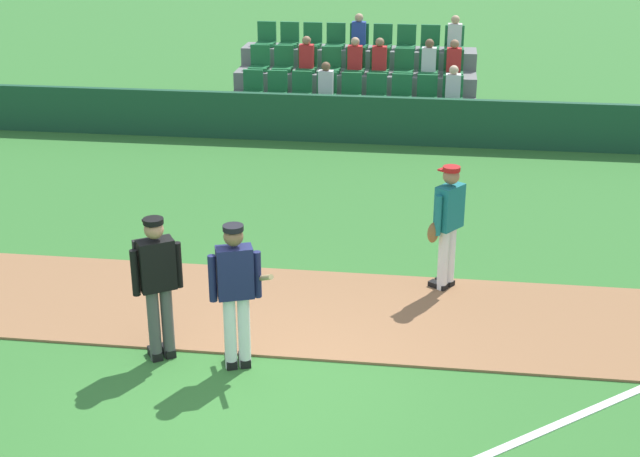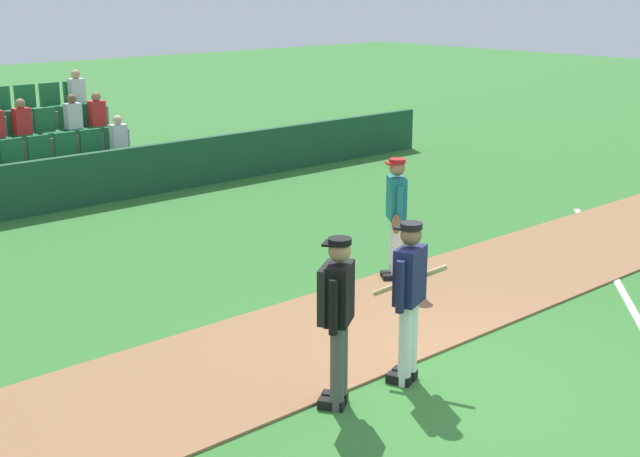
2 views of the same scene
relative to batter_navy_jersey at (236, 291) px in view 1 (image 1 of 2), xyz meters
name	(u,v)px [view 1 (image 1 of 2)]	position (x,y,z in m)	size (l,w,h in m)	color
ground_plane	(251,389)	(0.24, -0.46, -0.97)	(80.00, 80.00, 0.00)	#33702D
infield_dirt_path	(281,309)	(0.24, 1.46, -0.95)	(28.00, 2.45, 0.03)	#936642
foul_line_chalk	(531,436)	(3.24, -0.96, -0.96)	(12.00, 0.10, 0.01)	white
dugout_fence	(346,119)	(0.24, 9.32, -0.47)	(20.00, 0.16, 1.00)	#19472D
stadium_bleachers	(356,93)	(0.27, 11.20, -0.33)	(5.55, 2.95, 2.30)	slate
batter_navy_jersey	(236,291)	(0.00, 0.00, 0.00)	(0.74, 0.69, 1.76)	white
umpire_home_plate	(157,280)	(-0.94, 0.09, 0.03)	(0.53, 0.47, 1.76)	#4C4C4C
runner_teal_jersey	(447,224)	(2.34, 2.39, -0.01)	(0.51, 0.56, 1.76)	white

